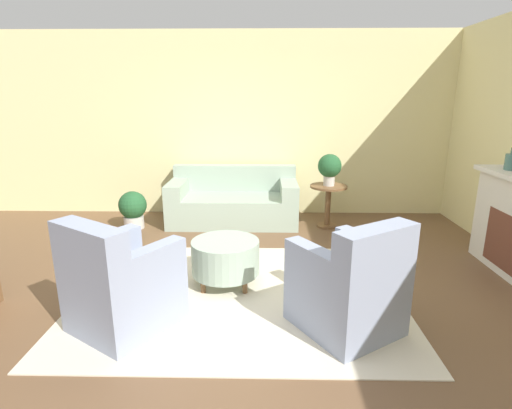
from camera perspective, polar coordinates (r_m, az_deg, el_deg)
ground_plane at (r=3.95m, az=-2.40°, el=-12.70°), size 16.00×16.00×0.00m
wall_back at (r=6.37m, az=-0.93°, el=11.22°), size 9.62×0.12×2.80m
rug at (r=3.94m, az=-2.41°, el=-12.63°), size 3.04×2.38×0.01m
couch at (r=6.01m, az=-3.21°, el=0.33°), size 1.88×0.92×0.82m
armchair_left at (r=3.45m, az=-18.87°, el=-10.90°), size 0.98×1.00×0.94m
armchair_right at (r=3.32m, az=13.28°, el=-11.51°), size 0.98×1.00×0.94m
ottoman_table at (r=4.03m, az=-4.38°, el=-7.48°), size 0.68×0.68×0.45m
side_table at (r=5.82m, az=10.25°, el=0.81°), size 0.53×0.53×0.62m
potted_plant_on_side_table at (r=5.73m, az=10.47°, el=5.27°), size 0.33×0.33×0.45m
potted_plant_floor at (r=5.96m, az=-17.18°, el=-0.52°), size 0.39×0.39×0.54m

